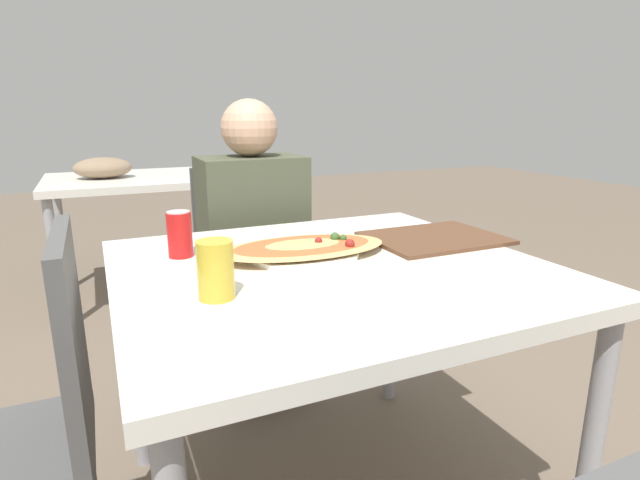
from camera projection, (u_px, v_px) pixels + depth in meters
name	position (u px, v px, depth m)	size (l,w,h in m)	color
dining_table	(331.00, 292.00, 1.30)	(1.07, 0.99, 0.76)	silver
chair_far_seated	(247.00, 265.00, 2.08)	(0.40, 0.40, 0.92)	#4C4C4C
chair_side_left	(22.00, 431.00, 1.01)	(0.40, 0.40, 0.92)	#4C4C4C
person_seated	(254.00, 227.00, 1.93)	(0.39, 0.28, 1.19)	#2D2D38
pizza_main	(303.00, 249.00, 1.36)	(0.48, 0.31, 0.05)	white
soda_can	(180.00, 234.00, 1.34)	(0.07, 0.07, 0.12)	red
drink_glass	(216.00, 270.00, 1.04)	(0.08, 0.08, 0.13)	gold
serving_tray	(434.00, 238.00, 1.53)	(0.39, 0.30, 0.01)	brown
background_table	(138.00, 186.00, 2.98)	(1.10, 0.80, 0.88)	silver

